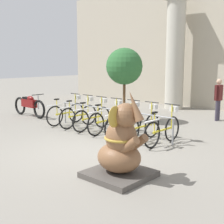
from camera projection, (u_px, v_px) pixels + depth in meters
ground_plane at (87, 151)px, 7.99m from camera, size 60.00×60.00×0.00m
column_left at (175, 53)px, 14.48m from camera, size 1.07×1.07×5.16m
bike_rack at (111, 113)px, 9.95m from camera, size 4.70×0.05×0.77m
bicycle_0 at (67, 112)px, 11.25m from camera, size 0.48×1.71×1.09m
bicycle_1 at (79, 115)px, 10.79m from camera, size 0.48×1.71×1.09m
bicycle_2 at (93, 117)px, 10.33m from camera, size 0.48×1.71×1.09m
bicycle_3 at (108, 120)px, 9.87m from camera, size 0.48×1.71×1.09m
bicycle_4 at (125, 123)px, 9.44m from camera, size 0.48×1.71×1.09m
bicycle_5 at (143, 126)px, 8.99m from camera, size 0.48×1.71×1.09m
bicycle_6 at (163, 129)px, 8.54m from camera, size 0.48×1.71×1.09m
elephant_statue at (121, 148)px, 6.11m from camera, size 1.18×1.18×1.78m
motorcycle at (29, 105)px, 12.76m from camera, size 2.15×0.55×0.97m
person_pedestrian at (218, 96)px, 11.82m from camera, size 0.21×0.47×1.60m
potted_tree at (124, 71)px, 11.47m from camera, size 1.35×1.35×2.74m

